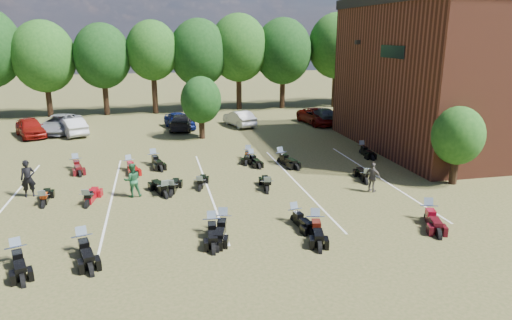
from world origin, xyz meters
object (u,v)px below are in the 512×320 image
object	(u,v)px
person_black	(28,179)
person_green	(132,180)
motorcycle_0	(84,252)
motorcycle_7	(88,206)
car_4	(180,121)
motorcycle_14	(77,169)
motorcycle_3	(223,230)
car_0	(30,127)
person_grey	(373,177)

from	to	relation	value
person_black	person_green	world-z (taller)	person_black
motorcycle_0	motorcycle_7	distance (m)	5.05
car_4	motorcycle_14	world-z (taller)	car_4
motorcycle_7	motorcycle_14	world-z (taller)	motorcycle_14
car_4	motorcycle_7	world-z (taller)	car_4
car_4	person_black	distance (m)	18.15
motorcycle_0	motorcycle_7	world-z (taller)	motorcycle_0
person_black	motorcycle_3	xyz separation A→B (m)	(9.11, -6.36, -0.96)
motorcycle_0	motorcycle_14	bearing A→B (deg)	84.08
car_0	motorcycle_7	bearing A→B (deg)	-92.66
car_0	motorcycle_3	bearing A→B (deg)	-83.04
car_0	car_4	world-z (taller)	car_0
car_0	motorcycle_0	world-z (taller)	car_0
person_grey	motorcycle_0	world-z (taller)	person_grey
motorcycle_0	motorcycle_14	size ratio (longest dim) A/B	1.06
car_0	person_green	xyz separation A→B (m)	(8.64, -16.43, 0.12)
person_green	motorcycle_3	world-z (taller)	person_green
person_green	motorcycle_7	world-z (taller)	person_green
person_black	person_grey	size ratio (longest dim) A/B	1.20
car_0	motorcycle_14	distance (m)	11.63
car_4	motorcycle_3	world-z (taller)	car_4
motorcycle_3	car_0	bearing A→B (deg)	134.91
car_0	motorcycle_3	size ratio (longest dim) A/B	1.82
car_0	car_4	xyz separation A→B (m)	(12.04, 0.72, -0.05)
person_grey	motorcycle_14	size ratio (longest dim) A/B	0.68
motorcycle_3	motorcycle_14	world-z (taller)	motorcycle_3
car_0	person_grey	distance (m)	27.95
motorcycle_0	motorcycle_14	world-z (taller)	motorcycle_0
motorcycle_7	motorcycle_14	size ratio (longest dim) A/B	0.97
car_0	motorcycle_7	size ratio (longest dim) A/B	1.97
person_green	motorcycle_0	bearing A→B (deg)	64.86
car_0	motorcycle_3	distance (m)	24.99
person_grey	person_black	bearing A→B (deg)	46.07
car_0	person_grey	xyz separation A→B (m)	(21.01, -18.44, 0.03)
person_black	person_grey	world-z (taller)	person_black
motorcycle_3	motorcycle_14	distance (m)	13.45
motorcycle_7	motorcycle_0	bearing A→B (deg)	104.00
motorcycle_7	motorcycle_14	xyz separation A→B (m)	(-1.52, 6.93, 0.00)
person_green	motorcycle_14	size ratio (longest dim) A/B	0.75
person_green	car_4	bearing A→B (deg)	-110.89
person_green	motorcycle_7	bearing A→B (deg)	15.00
person_grey	motorcycle_14	xyz separation A→B (m)	(-16.02, 7.96, -0.80)
motorcycle_3	motorcycle_14	bearing A→B (deg)	138.92
car_4	motorcycle_7	distance (m)	18.97
person_grey	car_0	bearing A→B (deg)	15.07
car_4	motorcycle_0	world-z (taller)	car_4
person_green	motorcycle_0	distance (m)	6.30
motorcycle_0	motorcycle_7	xyz separation A→B (m)	(-0.47, 5.03, 0.00)
person_black	motorcycle_14	world-z (taller)	person_black
person_black	car_4	bearing A→B (deg)	50.50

